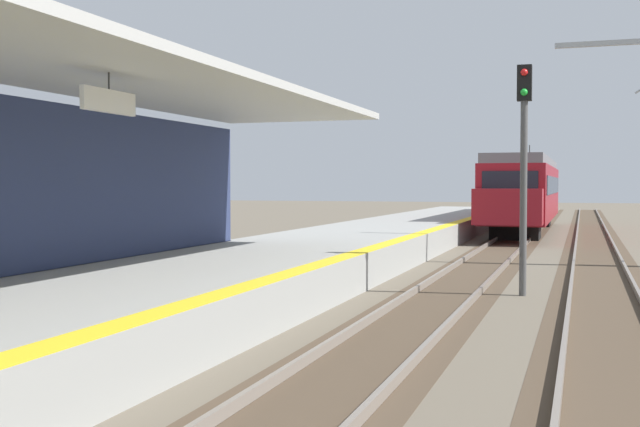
% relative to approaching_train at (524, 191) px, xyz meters
% --- Properties ---
extents(station_platform, '(5.00, 80.00, 0.91)m').
position_rel_approaching_train_xyz_m(station_platform, '(-4.40, -25.29, -1.73)').
color(station_platform, '#999993').
rests_on(station_platform, ground).
extents(track_pair_nearest_platform, '(2.34, 120.00, 0.16)m').
position_rel_approaching_train_xyz_m(track_pair_nearest_platform, '(-0.00, -21.29, -2.13)').
color(track_pair_nearest_platform, '#4C3D2D').
rests_on(track_pair_nearest_platform, ground).
extents(track_pair_middle, '(2.34, 120.00, 0.16)m').
position_rel_approaching_train_xyz_m(track_pair_middle, '(3.40, -21.29, -2.13)').
color(track_pair_middle, '#4C3D2D').
rests_on(track_pair_middle, ground).
extents(approaching_train, '(2.93, 19.60, 4.76)m').
position_rel_approaching_train_xyz_m(approaching_train, '(0.00, 0.00, 0.00)').
color(approaching_train, maroon).
rests_on(approaching_train, ground).
extents(rail_signal_post, '(0.32, 0.34, 5.20)m').
position_rel_approaching_train_xyz_m(rail_signal_post, '(1.65, -24.30, 1.02)').
color(rail_signal_post, '#4C4C4C').
rests_on(rail_signal_post, ground).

